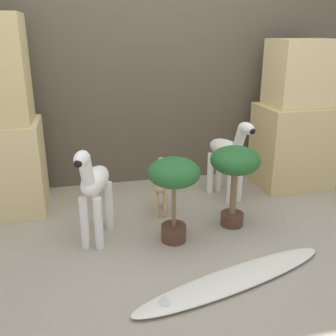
{
  "coord_description": "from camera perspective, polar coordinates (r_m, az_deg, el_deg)",
  "views": [
    {
      "loc": [
        -0.64,
        -2.08,
        1.39
      ],
      "look_at": [
        -0.01,
        0.66,
        0.39
      ],
      "focal_mm": 42.0,
      "sensor_mm": 36.0,
      "label": 1
    }
  ],
  "objects": [
    {
      "name": "rock_pillar_right",
      "position": [
        3.74,
        17.99,
        6.31
      ],
      "size": [
        0.64,
        0.52,
        1.31
      ],
      "color": "#D1B775",
      "rests_on": "ground_plane"
    },
    {
      "name": "potted_palm_back",
      "position": [
        2.58,
        0.87,
        -1.88
      ],
      "size": [
        0.35,
        0.35,
        0.6
      ],
      "color": "#513323",
      "rests_on": "ground_plane"
    },
    {
      "name": "giraffe_figurine",
      "position": [
        3.04,
        -1.06,
        -2.27
      ],
      "size": [
        0.15,
        0.36,
        0.52
      ],
      "color": "tan",
      "rests_on": "ground_plane"
    },
    {
      "name": "zebra_right",
      "position": [
        3.33,
        8.73,
        2.03
      ],
      "size": [
        0.28,
        0.52,
        0.71
      ],
      "color": "white",
      "rests_on": "ground_plane"
    },
    {
      "name": "wall_back",
      "position": [
        3.63,
        -2.89,
        14.98
      ],
      "size": [
        6.4,
        0.08,
        2.2
      ],
      "color": "brown",
      "rests_on": "ground_plane"
    },
    {
      "name": "zebra_left",
      "position": [
        2.65,
        -10.68,
        -2.7
      ],
      "size": [
        0.29,
        0.52,
        0.71
      ],
      "color": "white",
      "rests_on": "ground_plane"
    },
    {
      "name": "ground_plane",
      "position": [
        2.58,
        3.54,
        -13.07
      ],
      "size": [
        14.0,
        14.0,
        0.0
      ],
      "primitive_type": "plane",
      "color": "#9E937F"
    },
    {
      "name": "surfboard",
      "position": [
        2.39,
        9.49,
        -15.63
      ],
      "size": [
        1.33,
        0.58,
        0.09
      ],
      "color": "silver",
      "rests_on": "ground_plane"
    },
    {
      "name": "potted_palm_front",
      "position": [
        2.84,
        9.7,
        0.15
      ],
      "size": [
        0.36,
        0.36,
        0.61
      ],
      "color": "#513323",
      "rests_on": "ground_plane"
    }
  ]
}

